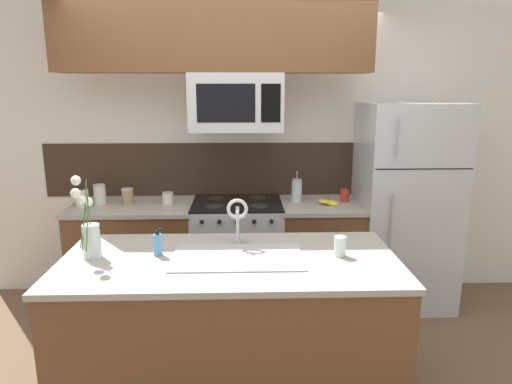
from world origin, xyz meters
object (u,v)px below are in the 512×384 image
dish_soap_bottle (158,244)px  storage_jar_short (128,196)px  refrigerator (404,205)px  spare_glass (340,246)px  stove_range (238,253)px  storage_jar_medium (100,194)px  banana_bunch (329,202)px  coffee_tin (345,195)px  storage_jar_tall (82,197)px  sink_faucet (238,215)px  flower_vase (90,234)px  storage_jar_squat (168,198)px  french_press (297,190)px  microwave (236,102)px

dish_soap_bottle → storage_jar_short: bearing=111.1°
refrigerator → spare_glass: 1.51m
stove_range → storage_jar_medium: bearing=178.3°
spare_glass → banana_bunch: bearing=82.3°
storage_jar_medium → banana_bunch: storage_jar_medium is taller
banana_bunch → coffee_tin: size_ratio=1.72×
storage_jar_tall → storage_jar_medium: bearing=30.4°
coffee_tin → sink_faucet: sink_faucet is taller
spare_glass → sink_faucet: bearing=161.2°
banana_bunch → flower_vase: 1.99m
stove_range → storage_jar_squat: storage_jar_squat is taller
stove_range → refrigerator: refrigerator is taller
storage_jar_medium → refrigerator: bearing=-0.3°
storage_jar_short → spare_glass: (1.54, -1.27, -0.01)m
spare_glass → french_press: bearing=94.5°
stove_range → storage_jar_short: size_ratio=6.90×
refrigerator → storage_jar_tall: refrigerator is taller
storage_jar_short → spare_glass: bearing=-39.3°
storage_jar_tall → flower_vase: bearing=-69.3°
storage_jar_medium → french_press: size_ratio=0.63×
microwave → storage_jar_squat: 1.00m
storage_jar_tall → banana_bunch: storage_jar_tall is taller
dish_soap_bottle → flower_vase: 0.39m
storage_jar_medium → flower_vase: 1.30m
storage_jar_squat → storage_jar_short: bearing=-179.4°
storage_jar_short → banana_bunch: storage_jar_short is taller
storage_jar_short → banana_bunch: 1.71m
refrigerator → sink_faucet: 1.79m
stove_range → microwave: microwave is taller
french_press → coffee_tin: (0.42, -0.01, -0.04)m
stove_range → banana_bunch: size_ratio=4.92×
storage_jar_tall → spare_glass: storage_jar_tall is taller
microwave → storage_jar_squat: bearing=174.9°
coffee_tin → dish_soap_bottle: dish_soap_bottle is taller
stove_range → refrigerator: size_ratio=0.53×
french_press → storage_jar_tall: bearing=-176.9°
stove_range → storage_jar_short: storage_jar_short is taller
storage_jar_squat → banana_bunch: size_ratio=0.52×
storage_jar_short → sink_faucet: size_ratio=0.44×
microwave → flower_vase: microwave is taller
microwave → spare_glass: bearing=-63.1°
coffee_tin → sink_faucet: size_ratio=0.36×
french_press → flower_vase: size_ratio=0.54×
sink_faucet → spare_glass: bearing=-18.8°
stove_range → flower_vase: size_ratio=1.87×
microwave → storage_jar_tall: (-1.29, -0.02, -0.77)m
microwave → coffee_tin: bearing=4.4°
storage_jar_short → dish_soap_bottle: dish_soap_bottle is taller
storage_jar_squat → storage_jar_tall: bearing=-174.3°
banana_bunch → refrigerator: bearing=6.9°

